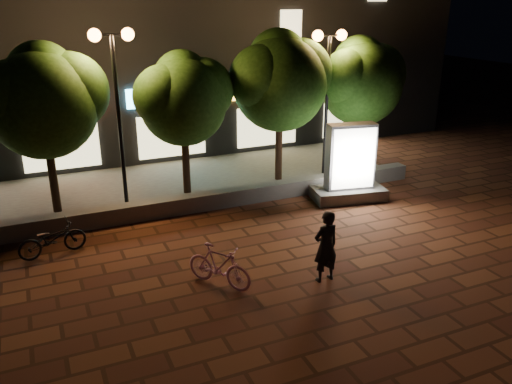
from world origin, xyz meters
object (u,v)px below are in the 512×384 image
tree_mid (184,96)px  scooter_pink (219,266)px  street_lamp_right (328,66)px  street_lamp_left (115,74)px  tree_left (44,98)px  tree_right (281,78)px  ad_kiosk (350,169)px  rider (326,246)px  tree_far_right (362,78)px  scooter_parked (52,239)px

tree_mid → scooter_pink: 6.58m
street_lamp_right → street_lamp_left: bearing=180.0°
tree_left → tree_mid: size_ratio=1.09×
tree_mid → street_lamp_left: 2.22m
tree_right → street_lamp_right: (1.64, -0.26, 0.33)m
street_lamp_left → ad_kiosk: bearing=-18.9°
tree_left → street_lamp_right: size_ratio=0.98×
ad_kiosk → rider: size_ratio=1.45×
street_lamp_right → scooter_pink: (-6.01, -5.63, -3.41)m
tree_mid → tree_far_right: bearing=0.0°
street_lamp_left → rider: (3.25, -6.37, -3.18)m
street_lamp_left → rider: 7.83m
tree_right → street_lamp_left: (-5.36, -0.26, 0.46)m
street_lamp_right → tree_left: bearing=178.3°
tree_far_right → scooter_pink: (-7.57, -5.89, -2.88)m
tree_mid → tree_right: size_ratio=0.89×
street_lamp_right → tree_mid: bearing=177.0°
street_lamp_right → scooter_parked: (-9.29, -2.56, -3.46)m
street_lamp_right → scooter_pink: size_ratio=3.06×
street_lamp_left → tree_mid: bearing=7.3°
street_lamp_right → ad_kiosk: size_ratio=2.03×
tree_mid → tree_far_right: tree_far_right is taller
scooter_pink → tree_left: bearing=80.5°
street_lamp_right → ad_kiosk: street_lamp_right is taller
rider → street_lamp_left: bearing=-67.9°
ad_kiosk → tree_left: bearing=163.6°
tree_far_right → street_lamp_left: (-8.55, -0.26, 0.66)m
scooter_pink → tree_right: bearing=17.5°
tree_right → tree_left: bearing=-180.0°
tree_mid → tree_far_right: 6.50m
tree_right → scooter_parked: size_ratio=3.09×
tree_right → street_lamp_left: street_lamp_left is taller
tree_right → tree_far_right: (3.20, -0.00, -0.20)m
ad_kiosk → rider: (-3.33, -4.12, -0.14)m
tree_left → tree_right: 7.30m
rider → tree_right: bearing=-112.6°
tree_left → rider: (5.19, -6.63, -2.60)m
ad_kiosk → tree_far_right: bearing=51.8°
tree_right → tree_far_right: 3.20m
ad_kiosk → scooter_pink: ad_kiosk is taller
scooter_parked → tree_far_right: bearing=-85.7°
tree_left → ad_kiosk: (8.52, -2.51, -2.46)m
tree_right → street_lamp_right: tree_right is taller
street_lamp_left → scooter_parked: size_ratio=3.16×
street_lamp_left → ad_kiosk: street_lamp_left is taller
tree_right → scooter_pink: tree_right is taller
tree_mid → street_lamp_left: bearing=-172.7°
tree_mid → scooter_pink: size_ratio=2.77×
ad_kiosk → scooter_parked: 8.89m
tree_mid → scooter_parked: size_ratio=2.75×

